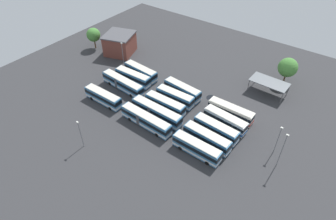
# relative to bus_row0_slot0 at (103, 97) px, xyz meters

# --- Properties ---
(ground_plane) EXTENTS (107.81, 107.81, 0.00)m
(ground_plane) POSITION_rel_bus_row0_slot0_xyz_m (14.90, 7.33, -1.83)
(ground_plane) COLOR #333335
(bus_row0_slot0) EXTENTS (11.30, 2.60, 3.46)m
(bus_row0_slot0) POSITION_rel_bus_row0_slot0_xyz_m (0.00, 0.00, 0.00)
(bus_row0_slot0) COLOR teal
(bus_row0_slot0) RESTS_ON ground_plane
(bus_row0_slot2) EXTENTS (14.26, 3.46, 3.46)m
(bus_row0_slot2) POSITION_rel_bus_row0_slot0_xyz_m (-0.17, 7.58, 0.00)
(bus_row0_slot2) COLOR teal
(bus_row0_slot2) RESTS_ON ground_plane
(bus_row0_slot3) EXTENTS (11.32, 2.80, 3.46)m
(bus_row0_slot3) POSITION_rel_bus_row0_slot0_xyz_m (0.08, 11.63, -0.00)
(bus_row0_slot3) COLOR teal
(bus_row0_slot3) RESTS_ON ground_plane
(bus_row0_slot4) EXTENTS (11.39, 3.37, 3.46)m
(bus_row0_slot4) POSITION_rel_bus_row0_slot0_xyz_m (-0.00, 15.17, -0.00)
(bus_row0_slot4) COLOR teal
(bus_row0_slot4) RESTS_ON ground_plane
(bus_row1_slot0) EXTENTS (14.20, 3.01, 3.46)m
(bus_row1_slot0) POSITION_rel_bus_row0_slot0_xyz_m (14.72, -0.20, 0.00)
(bus_row1_slot0) COLOR teal
(bus_row1_slot0) RESTS_ON ground_plane
(bus_row1_slot1) EXTENTS (14.17, 2.82, 3.46)m
(bus_row1_slot1) POSITION_rel_bus_row0_slot0_xyz_m (14.98, 3.65, 0.00)
(bus_row1_slot1) COLOR teal
(bus_row1_slot1) RESTS_ON ground_plane
(bus_row1_slot2) EXTENTS (11.17, 2.63, 3.46)m
(bus_row1_slot2) POSITION_rel_bus_row0_slot0_xyz_m (14.95, 7.29, -0.00)
(bus_row1_slot2) COLOR teal
(bus_row1_slot2) RESTS_ON ground_plane
(bus_row1_slot3) EXTENTS (10.61, 2.72, 3.46)m
(bus_row1_slot3) POSITION_rel_bus_row0_slot0_xyz_m (15.20, 11.27, -0.00)
(bus_row1_slot3) COLOR teal
(bus_row1_slot3) RESTS_ON ground_plane
(bus_row1_slot4) EXTENTS (11.25, 3.51, 3.46)m
(bus_row1_slot4) POSITION_rel_bus_row0_slot0_xyz_m (15.02, 14.97, -0.00)
(bus_row1_slot4) COLOR teal
(bus_row1_slot4) RESTS_ON ground_plane
(bus_row2_slot0) EXTENTS (11.29, 2.69, 3.46)m
(bus_row2_slot0) POSITION_rel_bus_row0_slot0_xyz_m (29.33, -0.55, -0.00)
(bus_row2_slot0) COLOR teal
(bus_row2_slot0) RESTS_ON ground_plane
(bus_row2_slot1) EXTENTS (11.49, 3.07, 3.46)m
(bus_row2_slot1) POSITION_rel_bus_row0_slot0_xyz_m (29.60, 3.28, 0.00)
(bus_row2_slot1) COLOR teal
(bus_row2_slot1) RESTS_ON ground_plane
(bus_row2_slot2) EXTENTS (11.13, 3.19, 3.46)m
(bus_row2_slot2) POSITION_rel_bus_row0_slot0_xyz_m (29.82, 7.05, -0.00)
(bus_row2_slot2) COLOR teal
(bus_row2_slot2) RESTS_ON ground_plane
(bus_row2_slot3) EXTENTS (11.09, 3.44, 3.46)m
(bus_row2_slot3) POSITION_rel_bus_row0_slot0_xyz_m (30.10, 11.01, -0.00)
(bus_row2_slot3) COLOR silver
(bus_row2_slot3) RESTS_ON ground_plane
(bus_row2_slot4) EXTENTS (11.60, 2.61, 3.46)m
(bus_row2_slot4) POSITION_rel_bus_row0_slot0_xyz_m (29.63, 14.74, 0.00)
(bus_row2_slot4) COLOR silver
(bus_row2_slot4) RESTS_ON ground_plane
(depot_building) EXTENTS (11.39, 11.57, 6.71)m
(depot_building) POSITION_rel_bus_row0_slot0_xyz_m (-15.07, 22.23, 1.54)
(depot_building) COLOR brown
(depot_building) RESTS_ON ground_plane
(maintenance_shelter) EXTENTS (10.20, 5.36, 3.68)m
(maintenance_shelter) POSITION_rel_bus_row0_slot0_xyz_m (33.20, 30.06, 1.66)
(maintenance_shelter) COLOR slate
(maintenance_shelter) RESTS_ON ground_plane
(lamp_post_mid_lot) EXTENTS (0.56, 0.28, 7.39)m
(lamp_post_mid_lot) POSITION_rel_bus_row0_slot0_xyz_m (42.79, 10.18, 2.27)
(lamp_post_mid_lot) COLOR slate
(lamp_post_mid_lot) RESTS_ON ground_plane
(lamp_post_by_building) EXTENTS (0.56, 0.28, 9.23)m
(lamp_post_by_building) POSITION_rel_bus_row0_slot0_xyz_m (44.67, 6.71, 3.20)
(lamp_post_by_building) COLOR slate
(lamp_post_by_building) RESTS_ON ground_plane
(lamp_post_near_entrance) EXTENTS (0.56, 0.28, 7.44)m
(lamp_post_near_entrance) POSITION_rel_bus_row0_slot0_xyz_m (7.71, -13.71, 2.30)
(lamp_post_near_entrance) COLOR slate
(lamp_post_near_entrance) RESTS_ON ground_plane
(lamp_post_far_corner) EXTENTS (0.56, 0.28, 8.33)m
(lamp_post_far_corner) POSITION_rel_bus_row0_slot0_xyz_m (-7.94, 16.22, 2.75)
(lamp_post_far_corner) COLOR slate
(lamp_post_far_corner) RESTS_ON ground_plane
(tree_northeast) EXTENTS (5.45, 5.45, 7.63)m
(tree_northeast) POSITION_rel_bus_row0_slot0_xyz_m (35.12, 38.00, 3.06)
(tree_northeast) COLOR brown
(tree_northeast) RESTS_ON ground_plane
(tree_west_edge) EXTENTS (4.58, 4.58, 7.20)m
(tree_west_edge) POSITION_rel_bus_row0_slot0_xyz_m (-24.35, 19.46, 3.06)
(tree_west_edge) COLOR brown
(tree_west_edge) RESTS_ON ground_plane
(puddle_near_shelter) EXTENTS (3.80, 3.80, 0.01)m
(puddle_near_shelter) POSITION_rel_bus_row0_slot0_xyz_m (10.04, 16.87, -1.83)
(puddle_near_shelter) COLOR black
(puddle_near_shelter) RESTS_ON ground_plane
(puddle_centre_drain) EXTENTS (2.17, 2.17, 0.01)m
(puddle_centre_drain) POSITION_rel_bus_row0_slot0_xyz_m (-1.00, 18.96, -1.83)
(puddle_centre_drain) COLOR black
(puddle_centre_drain) RESTS_ON ground_plane
(puddle_back_corner) EXTENTS (2.77, 2.77, 0.01)m
(puddle_back_corner) POSITION_rel_bus_row0_slot0_xyz_m (22.03, 18.78, -1.83)
(puddle_back_corner) COLOR black
(puddle_back_corner) RESTS_ON ground_plane
(puddle_between_rows) EXTENTS (3.73, 3.73, 0.01)m
(puddle_between_rows) POSITION_rel_bus_row0_slot0_xyz_m (8.64, 14.59, -1.83)
(puddle_between_rows) COLOR black
(puddle_between_rows) RESTS_ON ground_plane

